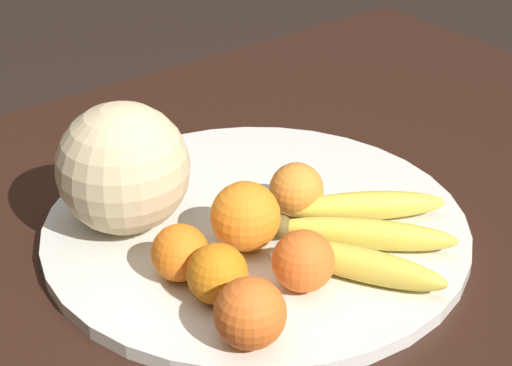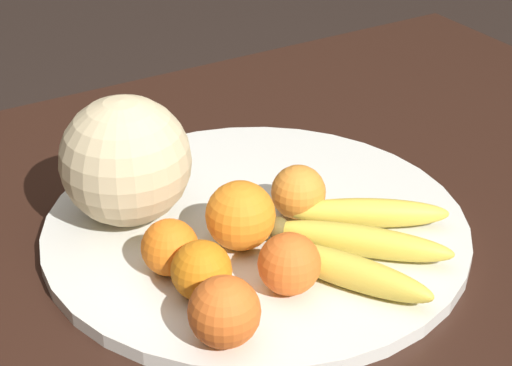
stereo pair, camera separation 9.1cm
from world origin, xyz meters
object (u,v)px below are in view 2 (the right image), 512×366
fruit_bowl (256,228)px  melon (126,161)px  orange_back_right (224,312)px  kitchen_table (220,323)px  orange_mid_center (240,216)px  orange_top_small (298,192)px  orange_front_right (201,271)px  produce_tag (310,263)px  banana_bunch (358,241)px  orange_back_left (170,247)px  orange_front_left (289,264)px

fruit_bowl → melon: bearing=-35.6°
orange_back_right → kitchen_table: bearing=-116.3°
orange_mid_center → fruit_bowl: bearing=-141.1°
orange_mid_center → orange_top_small: bearing=-167.4°
kitchen_table → orange_front_right: size_ratio=23.98×
melon → produce_tag: size_ratio=1.38×
orange_top_small → orange_front_right: bearing=25.1°
banana_bunch → orange_back_right: (0.18, 0.05, 0.02)m
produce_tag → orange_top_small: bearing=-88.2°
orange_back_left → produce_tag: 0.14m
kitchen_table → banana_bunch: 0.19m
fruit_bowl → orange_front_left: 0.13m
orange_front_left → orange_front_right: (0.08, -0.03, -0.00)m
melon → banana_bunch: melon is taller
kitchen_table → banana_bunch: banana_bunch is taller
kitchen_table → orange_back_left: 0.16m
banana_bunch → orange_mid_center: 0.12m
kitchen_table → orange_mid_center: size_ratio=19.37×
kitchen_table → fruit_bowl: bearing=-168.0°
orange_back_left → melon: bearing=-92.7°
orange_mid_center → produce_tag: orange_mid_center is taller
banana_bunch → orange_back_left: 0.19m
melon → orange_back_right: melon is taller
melon → orange_front_right: size_ratio=2.40×
kitchen_table → produce_tag: produce_tag is taller
orange_back_right → orange_mid_center: bearing=-125.3°
melon → orange_back_right: bearing=87.6°
orange_front_right → orange_back_right: 0.07m
fruit_bowl → orange_front_right: (0.11, 0.08, 0.04)m
kitchen_table → orange_back_right: orange_back_right is taller
banana_bunch → orange_back_left: size_ratio=3.80×
kitchen_table → orange_back_left: (0.07, 0.02, 0.14)m
kitchen_table → orange_top_small: (-0.10, -0.00, 0.14)m
kitchen_table → banana_bunch: bearing=139.5°
orange_front_left → orange_back_right: bearing=20.5°
orange_front_left → orange_top_small: (-0.08, -0.11, -0.00)m
orange_back_left → fruit_bowl: bearing=-164.5°
produce_tag → orange_front_right: bearing=21.7°
orange_front_left → orange_back_left: bearing=-45.2°
banana_bunch → orange_top_small: size_ratio=3.63×
orange_mid_center → orange_back_right: orange_mid_center is taller
orange_back_left → orange_back_right: size_ratio=0.88×
orange_front_left → produce_tag: bearing=-149.8°
melon → orange_front_left: melon is taller
fruit_bowl → orange_front_right: orange_front_right is taller
orange_back_left → orange_top_small: 0.17m
produce_tag → orange_back_left: bearing=0.9°
orange_top_small → produce_tag: 0.10m
banana_bunch → orange_top_small: bearing=142.8°
orange_front_left → produce_tag: (-0.04, -0.02, -0.03)m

